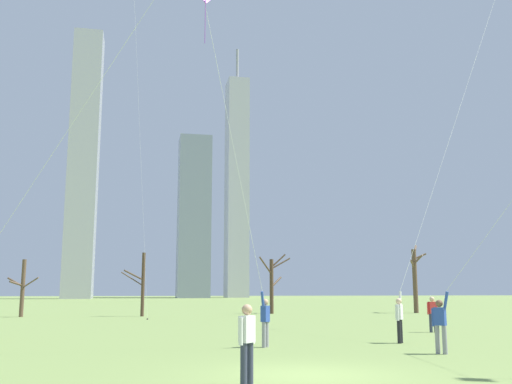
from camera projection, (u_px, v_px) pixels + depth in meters
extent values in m
plane|color=#7A934C|center=(308.00, 375.00, 13.32)|extent=(400.00, 400.00, 0.00)
cylinder|color=gray|center=(267.00, 334.00, 19.86)|extent=(0.14, 0.14, 0.85)
cylinder|color=gray|center=(264.00, 335.00, 19.66)|extent=(0.14, 0.14, 0.85)
cube|color=#2D4CA5|center=(265.00, 314.00, 19.88)|extent=(0.36, 0.39, 0.54)
sphere|color=tan|center=(265.00, 302.00, 19.94)|extent=(0.22, 0.22, 0.22)
cylinder|color=#2D4CA5|center=(268.00, 314.00, 20.06)|extent=(0.09, 0.09, 0.55)
cylinder|color=#2D4CA5|center=(263.00, 300.00, 19.77)|extent=(0.19, 0.22, 0.56)
cylinder|color=purple|center=(205.00, 21.00, 18.64)|extent=(0.02, 0.02, 1.49)
cylinder|color=silver|center=(233.00, 144.00, 19.37)|extent=(2.46, 2.11, 9.70)
cylinder|color=silver|center=(141.00, 19.00, 15.96)|extent=(8.96, 3.55, 14.78)
cylinder|color=gray|center=(437.00, 340.00, 17.76)|extent=(0.14, 0.14, 0.85)
cylinder|color=gray|center=(445.00, 340.00, 17.63)|extent=(0.14, 0.14, 0.85)
cube|color=#2D4CA5|center=(440.00, 316.00, 17.81)|extent=(0.38, 0.39, 0.54)
sphere|color=brown|center=(439.00, 303.00, 17.88)|extent=(0.22, 0.22, 0.22)
cylinder|color=#2D4CA5|center=(433.00, 317.00, 17.93)|extent=(0.09, 0.09, 0.55)
cylinder|color=#2D4CA5|center=(446.00, 301.00, 17.77)|extent=(0.20, 0.21, 0.56)
cylinder|color=black|center=(399.00, 332.00, 21.25)|extent=(0.14, 0.14, 0.85)
cylinder|color=black|center=(401.00, 331.00, 21.44)|extent=(0.14, 0.14, 0.85)
cube|color=white|center=(399.00, 312.00, 21.46)|extent=(0.37, 0.39, 0.54)
sphere|color=beige|center=(399.00, 301.00, 21.53)|extent=(0.22, 0.22, 0.22)
cylinder|color=white|center=(398.00, 313.00, 21.27)|extent=(0.09, 0.09, 0.55)
cylinder|color=white|center=(400.00, 299.00, 21.72)|extent=(0.20, 0.21, 0.56)
cylinder|color=silver|center=(460.00, 106.00, 26.80)|extent=(9.38, 5.64, 16.89)
cylinder|color=#33384C|center=(250.00, 364.00, 11.92)|extent=(0.14, 0.14, 0.85)
cylinder|color=#33384C|center=(244.00, 365.00, 11.74)|extent=(0.14, 0.14, 0.85)
cube|color=white|center=(247.00, 329.00, 11.95)|extent=(0.38, 0.38, 0.54)
sphere|color=tan|center=(247.00, 310.00, 12.01)|extent=(0.22, 0.22, 0.22)
cylinder|color=white|center=(253.00, 330.00, 12.11)|extent=(0.09, 0.09, 0.55)
cylinder|color=white|center=(241.00, 331.00, 11.77)|extent=(0.09, 0.09, 0.55)
cylinder|color=#33384C|center=(435.00, 323.00, 26.86)|extent=(0.14, 0.14, 0.85)
cylinder|color=#33384C|center=(431.00, 323.00, 26.83)|extent=(0.14, 0.14, 0.85)
cube|color=red|center=(432.00, 308.00, 26.96)|extent=(0.35, 0.22, 0.54)
sphere|color=beige|center=(432.00, 299.00, 27.03)|extent=(0.22, 0.22, 0.22)
cylinder|color=red|center=(437.00, 308.00, 26.99)|extent=(0.09, 0.09, 0.55)
cylinder|color=red|center=(428.00, 308.00, 26.93)|extent=(0.09, 0.09, 0.55)
cylinder|color=silver|center=(139.00, 111.00, 42.21)|extent=(2.08, 2.79, 29.45)
cylinder|color=#3F3833|center=(147.00, 319.00, 38.61)|extent=(0.10, 0.10, 0.08)
cylinder|color=#4C3828|center=(272.00, 286.00, 48.71)|extent=(0.32, 0.32, 4.50)
cylinder|color=#4C3828|center=(281.00, 263.00, 49.26)|extent=(1.71, 0.29, 1.00)
cylinder|color=#4C3828|center=(278.00, 261.00, 49.24)|extent=(1.32, 0.24, 1.18)
cylinder|color=#4C3828|center=(266.00, 266.00, 48.44)|extent=(1.35, 1.05, 1.46)
cylinder|color=#4C3828|center=(276.00, 282.00, 49.38)|extent=(1.22, 1.22, 0.96)
cylinder|color=#4C3828|center=(143.00, 284.00, 43.80)|extent=(0.26, 0.26, 4.74)
cylinder|color=#4C3828|center=(144.00, 257.00, 44.62)|extent=(0.10, 1.04, 0.78)
cylinder|color=#4C3828|center=(134.00, 275.00, 43.42)|extent=(1.50, 0.86, 0.79)
cylinder|color=#4C3828|center=(132.00, 279.00, 43.76)|extent=(1.67, 0.20, 1.07)
cylinder|color=brown|center=(23.00, 288.00, 42.88)|extent=(0.29, 0.29, 4.18)
cylinder|color=brown|center=(15.00, 282.00, 43.41)|extent=(1.43, 1.35, 0.76)
cylinder|color=brown|center=(30.00, 283.00, 42.37)|extent=(1.37, 1.52, 0.81)
cylinder|color=brown|center=(16.00, 283.00, 42.58)|extent=(0.94, 0.70, 0.43)
cylinder|color=brown|center=(415.00, 281.00, 50.38)|extent=(0.40, 0.40, 5.45)
cylinder|color=brown|center=(414.00, 255.00, 51.58)|extent=(0.99, 1.69, 1.11)
cylinder|color=brown|center=(413.00, 264.00, 50.25)|extent=(0.79, 0.80, 0.73)
cylinder|color=brown|center=(418.00, 259.00, 50.26)|extent=(0.50, 1.07, 0.82)
cylinder|color=brown|center=(420.00, 256.00, 50.78)|extent=(1.16, 0.28, 0.60)
cylinder|color=brown|center=(415.00, 251.00, 51.44)|extent=(1.01, 1.33, 1.13)
cube|color=#B2B2B7|center=(84.00, 162.00, 141.82)|extent=(6.87, 7.86, 65.59)
cube|color=gray|center=(194.00, 216.00, 153.80)|extent=(8.40, 7.72, 42.59)
cube|color=#B2B2B7|center=(237.00, 186.00, 165.02)|extent=(5.89, 8.13, 62.08)
cylinder|color=#99999E|center=(237.00, 66.00, 171.04)|extent=(0.80, 0.80, 9.99)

